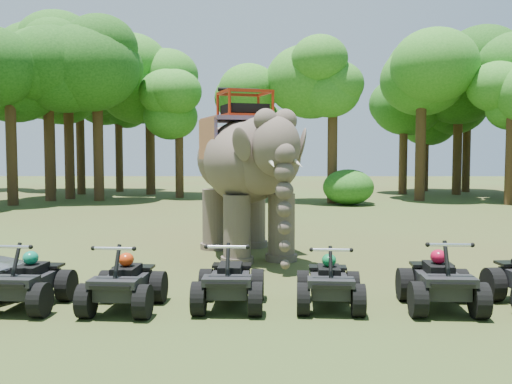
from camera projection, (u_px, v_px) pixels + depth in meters
ground at (256, 288)px, 11.74m from camera, size 110.00×110.00×0.00m
elephant at (246, 171)px, 15.44m from camera, size 4.02×5.90×4.55m
atv_0 at (27, 274)px, 10.20m from camera, size 1.35×1.76×1.24m
atv_1 at (124, 275)px, 10.08m from camera, size 1.32×1.73×1.23m
atv_2 at (230, 274)px, 10.24m from camera, size 1.25×1.69×1.23m
atv_3 at (329, 275)px, 10.21m from camera, size 1.26×1.66×1.18m
atv_4 at (440, 273)px, 10.13m from camera, size 1.36×1.80×1.29m
tree_0 at (259, 143)px, 33.30m from camera, size 4.65×4.65×6.64m
tree_1 at (333, 130)px, 31.08m from camera, size 5.63×5.63×8.05m
tree_2 at (421, 118)px, 32.59m from camera, size 6.64×6.64×9.48m
tree_3 at (511, 139)px, 30.06m from camera, size 4.92×4.92×7.02m
tree_25 at (11, 124)px, 29.73m from camera, size 5.99×5.99×8.55m
tree_26 at (98, 119)px, 32.55m from camera, size 6.60×6.60×9.43m
tree_27 at (179, 141)px, 34.82m from camera, size 4.83×4.83×6.90m
tree_28 at (50, 115)px, 39.82m from camera, size 7.55×7.55×10.79m
tree_29 at (458, 121)px, 37.36m from camera, size 6.79×6.79×9.70m
tree_31 at (49, 117)px, 32.41m from camera, size 6.74×6.74×9.62m
tree_32 at (80, 131)px, 37.70m from camera, size 5.85×5.85×8.36m
tree_33 at (425, 141)px, 40.80m from camera, size 5.04×5.04×7.19m
tree_34 at (150, 115)px, 37.48m from camera, size 7.37×7.37×10.52m
tree_36 at (119, 139)px, 40.19m from camera, size 5.21×5.21×7.44m
tree_38 at (404, 131)px, 37.76m from camera, size 5.85×5.85×8.36m
tree_39 at (69, 122)px, 33.91m from camera, size 6.42×6.42×9.17m
tree_40 at (467, 133)px, 39.87m from camera, size 5.82×5.82×8.31m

